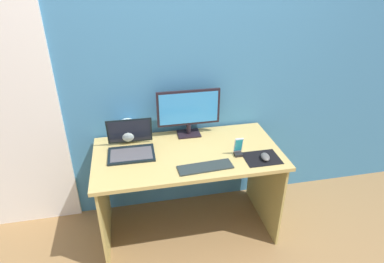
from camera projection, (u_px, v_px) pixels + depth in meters
ground_plane at (188, 227)px, 2.74m from camera, size 8.00×8.00×0.00m
wall_back at (177, 68)px, 2.48m from camera, size 6.00×0.04×2.50m
door_left at (0, 113)px, 2.34m from camera, size 0.82×0.02×2.02m
desk at (188, 170)px, 2.46m from camera, size 1.36×0.70×0.74m
monitor at (189, 111)px, 2.53m from camera, size 0.49×0.14×0.38m
laptop at (131, 146)px, 2.37m from camera, size 0.33×0.29×0.23m
fishbowl at (128, 130)px, 2.51m from camera, size 0.19×0.19×0.19m
keyboard_external at (205, 167)px, 2.21m from camera, size 0.38×0.14×0.01m
mousepad at (262, 158)px, 2.32m from camera, size 0.25×0.20×0.00m
mouse at (265, 157)px, 2.29m from camera, size 0.08×0.11×0.04m
phone_in_dock at (238, 149)px, 2.33m from camera, size 0.06×0.06×0.14m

